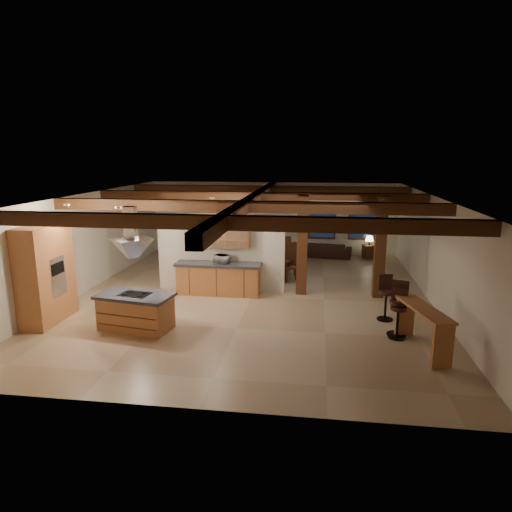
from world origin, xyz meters
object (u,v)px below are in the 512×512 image
at_px(dining_table, 266,266).
at_px(sofa, 326,250).
at_px(bar_counter, 423,322).
at_px(kitchen_island, 136,311).

height_order(dining_table, sofa, dining_table).
xyz_separation_m(dining_table, bar_counter, (3.91, -5.48, 0.30)).
bearing_deg(sofa, dining_table, 64.21).
distance_m(dining_table, bar_counter, 6.73).
relative_size(sofa, bar_counter, 1.06).
bearing_deg(dining_table, sofa, 73.38).
bearing_deg(kitchen_island, bar_counter, -3.35).
xyz_separation_m(kitchen_island, dining_table, (2.48, 5.10, -0.09)).
relative_size(dining_table, sofa, 0.99).
relative_size(kitchen_island, dining_table, 0.96).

